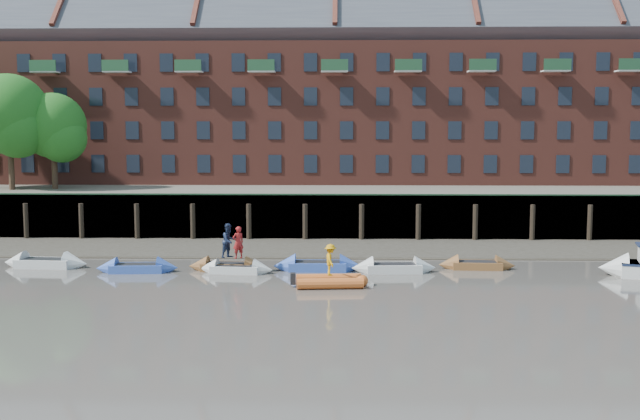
{
  "coord_description": "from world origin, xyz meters",
  "views": [
    {
      "loc": [
        0.43,
        -30.76,
        7.68
      ],
      "look_at": [
        -0.69,
        12.0,
        3.2
      ],
      "focal_mm": 42.0,
      "sensor_mm": 36.0,
      "label": 1
    }
  ],
  "objects_px": {
    "rowboat_4": "(318,266)",
    "rowboat_5": "(394,268)",
    "rowboat_2": "(227,267)",
    "rib_tender": "(332,281)",
    "person_rib_crew": "(330,260)",
    "rowboat_6": "(477,265)",
    "person_rower_a": "(238,242)",
    "rowboat_3": "(236,269)",
    "rowboat_0": "(45,263)",
    "rowboat_1": "(137,268)",
    "person_rower_b": "(229,241)"
  },
  "relations": [
    {
      "from": "rowboat_3",
      "to": "person_rower_a",
      "type": "relative_size",
      "value": 2.41
    },
    {
      "from": "rowboat_0",
      "to": "person_rower_a",
      "type": "bearing_deg",
      "value": -2.64
    },
    {
      "from": "rowboat_3",
      "to": "person_rower_b",
      "type": "xyz_separation_m",
      "value": [
        -0.39,
        0.18,
        1.54
      ]
    },
    {
      "from": "rowboat_1",
      "to": "rib_tender",
      "type": "xyz_separation_m",
      "value": [
        10.78,
        -3.58,
        0.04
      ]
    },
    {
      "from": "rowboat_5",
      "to": "person_rib_crew",
      "type": "distance_m",
      "value": 5.4
    },
    {
      "from": "rowboat_0",
      "to": "rowboat_3",
      "type": "bearing_deg",
      "value": -2.74
    },
    {
      "from": "rowboat_0",
      "to": "person_rib_crew",
      "type": "distance_m",
      "value": 17.08
    },
    {
      "from": "rowboat_1",
      "to": "rowboat_3",
      "type": "bearing_deg",
      "value": -5.03
    },
    {
      "from": "rowboat_1",
      "to": "person_rower_b",
      "type": "bearing_deg",
      "value": -3.02
    },
    {
      "from": "rib_tender",
      "to": "person_rib_crew",
      "type": "relative_size",
      "value": 2.32
    },
    {
      "from": "rowboat_1",
      "to": "rib_tender",
      "type": "relative_size",
      "value": 1.25
    },
    {
      "from": "rowboat_1",
      "to": "person_rib_crew",
      "type": "relative_size",
      "value": 2.89
    },
    {
      "from": "rowboat_2",
      "to": "person_rower_a",
      "type": "distance_m",
      "value": 1.77
    },
    {
      "from": "rib_tender",
      "to": "person_rower_a",
      "type": "distance_m",
      "value": 6.4
    },
    {
      "from": "rowboat_2",
      "to": "rowboat_3",
      "type": "distance_m",
      "value": 0.89
    },
    {
      "from": "person_rower_a",
      "to": "person_rower_b",
      "type": "xyz_separation_m",
      "value": [
        -0.53,
        0.18,
        0.07
      ]
    },
    {
      "from": "rib_tender",
      "to": "rowboat_4",
      "type": "bearing_deg",
      "value": 96.01
    },
    {
      "from": "rib_tender",
      "to": "rowboat_2",
      "type": "bearing_deg",
      "value": 139.48
    },
    {
      "from": "person_rower_a",
      "to": "person_rower_b",
      "type": "distance_m",
      "value": 0.57
    },
    {
      "from": "rowboat_4",
      "to": "rowboat_6",
      "type": "height_order",
      "value": "rowboat_4"
    },
    {
      "from": "rowboat_3",
      "to": "rib_tender",
      "type": "distance_m",
      "value": 6.36
    },
    {
      "from": "rowboat_1",
      "to": "person_rower_b",
      "type": "height_order",
      "value": "person_rower_b"
    },
    {
      "from": "rowboat_4",
      "to": "person_rower_a",
      "type": "xyz_separation_m",
      "value": [
        -4.31,
        -0.81,
        1.43
      ]
    },
    {
      "from": "rowboat_0",
      "to": "rowboat_3",
      "type": "xyz_separation_m",
      "value": [
        11.08,
        -1.4,
        -0.04
      ]
    },
    {
      "from": "person_rower_b",
      "to": "rowboat_1",
      "type": "bearing_deg",
      "value": 129.9
    },
    {
      "from": "rowboat_5",
      "to": "rib_tender",
      "type": "distance_m",
      "value": 5.15
    },
    {
      "from": "rowboat_0",
      "to": "rowboat_3",
      "type": "distance_m",
      "value": 11.16
    },
    {
      "from": "rowboat_2",
      "to": "rowboat_5",
      "type": "distance_m",
      "value": 9.24
    },
    {
      "from": "rowboat_4",
      "to": "rowboat_0",
      "type": "bearing_deg",
      "value": 177.69
    },
    {
      "from": "rowboat_1",
      "to": "rib_tender",
      "type": "distance_m",
      "value": 11.36
    },
    {
      "from": "rowboat_3",
      "to": "person_rower_a",
      "type": "xyz_separation_m",
      "value": [
        0.15,
        0.0,
        1.47
      ]
    },
    {
      "from": "rowboat_1",
      "to": "rowboat_4",
      "type": "bearing_deg",
      "value": 0.11
    },
    {
      "from": "rowboat_6",
      "to": "person_rib_crew",
      "type": "relative_size",
      "value": 2.74
    },
    {
      "from": "rowboat_3",
      "to": "person_rib_crew",
      "type": "distance_m",
      "value": 6.44
    },
    {
      "from": "rowboat_2",
      "to": "rowboat_4",
      "type": "distance_m",
      "value": 5.04
    },
    {
      "from": "rib_tender",
      "to": "person_rower_b",
      "type": "distance_m",
      "value": 6.95
    },
    {
      "from": "rowboat_0",
      "to": "rowboat_4",
      "type": "xyz_separation_m",
      "value": [
        15.53,
        -0.59,
        0.0
      ]
    },
    {
      "from": "rowboat_6",
      "to": "rowboat_2",
      "type": "bearing_deg",
      "value": -173.38
    },
    {
      "from": "rowboat_0",
      "to": "rowboat_2",
      "type": "height_order",
      "value": "rowboat_0"
    },
    {
      "from": "rib_tender",
      "to": "person_rower_a",
      "type": "relative_size",
      "value": 2.07
    },
    {
      "from": "rowboat_1",
      "to": "rowboat_6",
      "type": "bearing_deg",
      "value": 0.33
    },
    {
      "from": "person_rower_a",
      "to": "rowboat_6",
      "type": "bearing_deg",
      "value": 153.9
    },
    {
      "from": "rowboat_3",
      "to": "rowboat_4",
      "type": "relative_size",
      "value": 0.86
    },
    {
      "from": "rowboat_1",
      "to": "rowboat_0",
      "type": "bearing_deg",
      "value": 162.85
    },
    {
      "from": "rowboat_2",
      "to": "person_rower_b",
      "type": "height_order",
      "value": "person_rower_b"
    },
    {
      "from": "rowboat_4",
      "to": "rowboat_5",
      "type": "height_order",
      "value": "rowboat_4"
    },
    {
      "from": "person_rower_a",
      "to": "person_rib_crew",
      "type": "height_order",
      "value": "person_rower_a"
    },
    {
      "from": "rowboat_3",
      "to": "person_rib_crew",
      "type": "xyz_separation_m",
      "value": [
        5.23,
        -3.58,
        1.15
      ]
    },
    {
      "from": "rowboat_1",
      "to": "rowboat_6",
      "type": "xyz_separation_m",
      "value": [
        18.86,
        1.44,
        -0.01
      ]
    },
    {
      "from": "rowboat_2",
      "to": "person_rower_b",
      "type": "distance_m",
      "value": 1.62
    }
  ]
}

